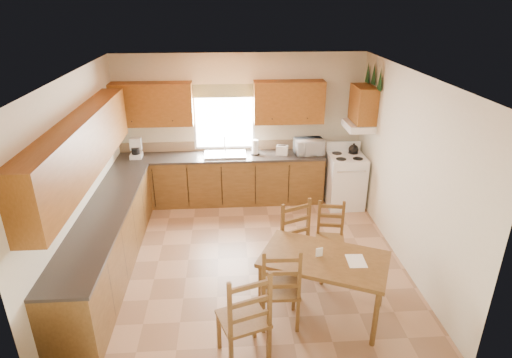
{
  "coord_description": "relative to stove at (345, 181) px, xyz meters",
  "views": [
    {
      "loc": [
        -0.25,
        -5.4,
        3.63
      ],
      "look_at": [
        0.15,
        0.3,
        1.15
      ],
      "focal_mm": 30.0,
      "sensor_mm": 36.0,
      "label": 1
    }
  ],
  "objects": [
    {
      "name": "floor",
      "position": [
        -1.88,
        -1.64,
        -0.47
      ],
      "size": [
        4.5,
        4.5,
        0.0
      ],
      "primitive_type": "plane",
      "color": "#A87D5B",
      "rests_on": "ground"
    },
    {
      "name": "counter_left",
      "position": [
        -3.83,
        -1.79,
        0.43
      ],
      "size": [
        0.63,
        3.6,
        0.04
      ],
      "primitive_type": "cube",
      "color": "#36302C",
      "rests_on": "lower_cab_left"
    },
    {
      "name": "upper_cab_left",
      "position": [
        -3.96,
        -1.79,
        1.38
      ],
      "size": [
        0.33,
        3.6,
        0.75
      ],
      "primitive_type": "cube",
      "color": "brown",
      "rests_on": "wall_left"
    },
    {
      "name": "table_card",
      "position": [
        -1.09,
        -2.83,
        0.36
      ],
      "size": [
        0.08,
        0.04,
        0.11
      ],
      "primitive_type": "cube",
      "rotation": [
        0.0,
        0.0,
        0.24
      ],
      "color": "white",
      "rests_on": "dining_table"
    },
    {
      "name": "ceiling",
      "position": [
        -1.88,
        -1.64,
        2.23
      ],
      "size": [
        4.5,
        4.5,
        0.0
      ],
      "primitive_type": "plane",
      "color": "#9D5121",
      "rests_on": "floor"
    },
    {
      "name": "stove",
      "position": [
        0.0,
        0.0,
        0.0
      ],
      "size": [
        0.64,
        0.66,
        0.95
      ],
      "primitive_type": "cube",
      "rotation": [
        0.0,
        0.0,
        0.0
      ],
      "color": "white",
      "rests_on": "floor"
    },
    {
      "name": "window_pane",
      "position": [
        -2.18,
        0.58,
        1.08
      ],
      "size": [
        1.05,
        0.01,
        1.1
      ],
      "primitive_type": "cube",
      "color": "white",
      "rests_on": "wall_back"
    },
    {
      "name": "lower_cab_left",
      "position": [
        -3.83,
        -1.79,
        -0.03
      ],
      "size": [
        0.6,
        3.6,
        0.88
      ],
      "primitive_type": "cube",
      "color": "brown",
      "rests_on": "floor"
    },
    {
      "name": "window_frame",
      "position": [
        -2.18,
        0.58,
        1.08
      ],
      "size": [
        1.13,
        0.02,
        1.18
      ],
      "primitive_type": "cube",
      "color": "white",
      "rests_on": "wall_back"
    },
    {
      "name": "paper_towel",
      "position": [
        -1.63,
        0.33,
        0.59
      ],
      "size": [
        0.16,
        0.16,
        0.28
      ],
      "primitive_type": "cylinder",
      "rotation": [
        0.0,
        0.0,
        0.4
      ],
      "color": "white",
      "rests_on": "counter_back"
    },
    {
      "name": "pine_decal_c",
      "position": [
        0.33,
        0.33,
        1.91
      ],
      "size": [
        0.22,
        0.22,
        0.36
      ],
      "primitive_type": "cone",
      "color": "#133819",
      "rests_on": "wall_right"
    },
    {
      "name": "pine_decal_b",
      "position": [
        0.33,
        0.01,
        1.95
      ],
      "size": [
        0.22,
        0.22,
        0.36
      ],
      "primitive_type": "cone",
      "color": "#133819",
      "rests_on": "wall_right"
    },
    {
      "name": "chair_far_right",
      "position": [
        -1.17,
        -2.24,
        0.09
      ],
      "size": [
        0.6,
        0.59,
        1.12
      ],
      "primitive_type": "cube",
      "rotation": [
        0.0,
        0.0,
        0.4
      ],
      "color": "brown",
      "rests_on": "floor"
    },
    {
      "name": "chair_far_left",
      "position": [
        -0.71,
        -1.9,
        0.0
      ],
      "size": [
        0.46,
        0.44,
        0.95
      ],
      "primitive_type": "cube",
      "rotation": [
        0.0,
        0.0,
        -0.18
      ],
      "color": "brown",
      "rests_on": "floor"
    },
    {
      "name": "toaster",
      "position": [
        -1.14,
        0.28,
        0.53
      ],
      "size": [
        0.24,
        0.18,
        0.17
      ],
      "primitive_type": "cube",
      "rotation": [
        0.0,
        0.0,
        -0.27
      ],
      "color": "white",
      "rests_on": "counter_back"
    },
    {
      "name": "window_valance",
      "position": [
        -2.18,
        0.55,
        1.58
      ],
      "size": [
        1.19,
        0.01,
        0.24
      ],
      "primitive_type": "cube",
      "color": "#49642F",
      "rests_on": "wall_back"
    },
    {
      "name": "microwave",
      "position": [
        -0.65,
        0.28,
        0.59
      ],
      "size": [
        0.51,
        0.39,
        0.29
      ],
      "primitive_type": "imported",
      "rotation": [
        0.0,
        0.0,
        0.1
      ],
      "color": "white",
      "rests_on": "counter_back"
    },
    {
      "name": "upper_cab_back_right",
      "position": [
        -1.02,
        0.45,
        1.38
      ],
      "size": [
        1.25,
        0.33,
        0.75
      ],
      "primitive_type": "cube",
      "color": "brown",
      "rests_on": "wall_back"
    },
    {
      "name": "range_hood",
      "position": [
        0.15,
        0.01,
        1.05
      ],
      "size": [
        0.44,
        0.62,
        0.12
      ],
      "primitive_type": "cube",
      "color": "white",
      "rests_on": "wall_right"
    },
    {
      "name": "sink_basin",
      "position": [
        -2.18,
        0.31,
        0.47
      ],
      "size": [
        0.75,
        0.45,
        0.04
      ],
      "primitive_type": "cube",
      "color": "silver",
      "rests_on": "counter_back"
    },
    {
      "name": "table_paper",
      "position": [
        -0.68,
        -2.96,
        0.31
      ],
      "size": [
        0.22,
        0.29,
        0.0
      ],
      "primitive_type": "cube",
      "rotation": [
        0.0,
        0.0,
        -0.05
      ],
      "color": "white",
      "rests_on": "dining_table"
    },
    {
      "name": "lower_cab_back",
      "position": [
        -2.25,
        0.31,
        -0.03
      ],
      "size": [
        3.75,
        0.6,
        0.88
      ],
      "primitive_type": "cube",
      "color": "brown",
      "rests_on": "floor"
    },
    {
      "name": "coffeemaker",
      "position": [
        -3.77,
        0.3,
        0.61
      ],
      "size": [
        0.22,
        0.25,
        0.32
      ],
      "primitive_type": "cube",
      "rotation": [
        0.0,
        0.0,
        0.12
      ],
      "color": "white",
      "rests_on": "counter_back"
    },
    {
      "name": "wall_left",
      "position": [
        -4.13,
        -1.64,
        0.88
      ],
      "size": [
        4.5,
        4.5,
        0.0
      ],
      "primitive_type": "plane",
      "color": "beige",
      "rests_on": "floor"
    },
    {
      "name": "chair_near_right",
      "position": [
        -1.57,
        -3.0,
        0.07
      ],
      "size": [
        0.46,
        0.44,
        1.08
      ],
      "primitive_type": "cube",
      "rotation": [
        0.0,
        0.0,
        3.12
      ],
      "color": "brown",
      "rests_on": "floor"
    },
    {
      "name": "chair_near_left",
      "position": [
        -2.02,
        -3.51,
        0.1
      ],
      "size": [
        0.6,
        0.59,
        1.15
      ],
      "primitive_type": "cube",
      "rotation": [
        0.0,
        0.0,
        3.47
      ],
      "color": "brown",
      "rests_on": "floor"
    },
    {
      "name": "upper_cab_stove",
      "position": [
        0.2,
        0.01,
        1.43
      ],
      "size": [
        0.33,
        0.62,
        0.62
      ],
      "primitive_type": "cube",
      "color": "brown",
      "rests_on": "wall_right"
    },
    {
      "name": "backsplash",
      "position": [
        -2.25,
        0.6,
        0.54
      ],
      "size": [
        3.75,
        0.01,
        0.18
      ],
      "primitive_type": "cube",
      "color": "#8F7657",
      "rests_on": "counter_back"
    },
    {
      "name": "dining_table",
      "position": [
        -1.03,
        -2.86,
        -0.08
      ],
      "size": [
        1.67,
        1.37,
        0.78
      ],
      "primitive_type": "cube",
      "rotation": [
        0.0,
        0.0,
        -0.43
      ],
      "color": "brown",
      "rests_on": "floor"
    },
    {
      "name": "pine_decal_a",
      "position": [
        0.33,
        -0.31,
        1.91
      ],
      "size": [
        0.22,
        0.22,
        0.36
      ],
      "primitive_type": "cone",
      "color": "#133819",
      "rests_on": "wall_right"
    },
    {
      "name": "wall_front",
      "position": [
        -1.88,
        -3.89,
        0.88
      ],
      "size": [
        4.5,
        4.5,
        0.0
      ],
      "primitive_type": "plane",
      "color": "beige",
      "rests_on": "floor"
    },
    {
      "name": "upper_cab_back_left",
      "position": [
        -3.43,
        0.45,
        1.38
      ],
      "size": [
        1.41,
        0.33,
        0.75
      ],
      "primitive_type": "cube",
      "color": "brown",
      "rests_on": "wall_back"
    },
    {
      "name": "wall_back",
      "position": [
        -1.88,
        0.61,
        0.88
      ],
      "size": [
        4.5,
        4.5,
        0.0
      ],
      "primitive_type": "plane",
      "color": "beige",
      "rests_on": "floor"
    },
    {
      "name": "counter_back",
      "position": [
        -2.25,
        0.31,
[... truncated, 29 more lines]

